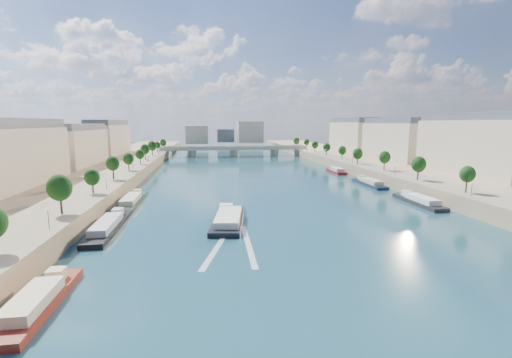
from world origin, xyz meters
name	(u,v)px	position (x,y,z in m)	size (l,w,h in m)	color
ground	(259,185)	(0.00, 100.00, 0.00)	(700.00, 700.00, 0.00)	#0E373E
quay_left	(76,183)	(-72.00, 100.00, 2.50)	(44.00, 520.00, 5.00)	#9E8460
quay_right	(416,175)	(72.00, 100.00, 2.50)	(44.00, 520.00, 5.00)	#9E8460
pave_left	(116,176)	(-57.00, 100.00, 5.05)	(14.00, 520.00, 0.10)	gray
pave_right	(386,170)	(57.00, 100.00, 5.05)	(14.00, 520.00, 0.10)	gray
trees_left	(122,161)	(-55.00, 102.00, 10.48)	(4.80, 268.80, 8.26)	#382B1E
trees_right	(371,156)	(55.00, 110.00, 10.48)	(4.80, 268.80, 8.26)	#382B1E
lamps_left	(121,172)	(-52.50, 90.00, 7.78)	(0.36, 200.36, 4.28)	black
lamps_right	(371,163)	(52.50, 105.00, 7.78)	(0.36, 200.36, 4.28)	black
buildings_left	(50,146)	(-85.00, 112.00, 16.45)	(16.00, 226.00, 23.20)	beige
buildings_right	(428,142)	(85.00, 112.00, 16.45)	(16.00, 226.00, 23.20)	beige
skyline	(229,134)	(3.19, 319.52, 14.66)	(79.00, 42.00, 22.00)	beige
bridge	(234,150)	(0.00, 225.28, 5.08)	(112.00, 12.00, 8.15)	#C1B79E
tour_barge	(228,219)	(-16.37, 46.24, 0.92)	(10.96, 26.31, 3.62)	black
wake	(233,245)	(-16.37, 29.59, 0.02)	(11.37, 26.02, 0.04)	silver
moored_barges_left	(88,248)	(-45.50, 29.71, 0.84)	(5.00, 116.46, 3.60)	#191C38
moored_barges_right	(410,198)	(45.50, 62.98, 0.84)	(5.00, 160.84, 3.60)	black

